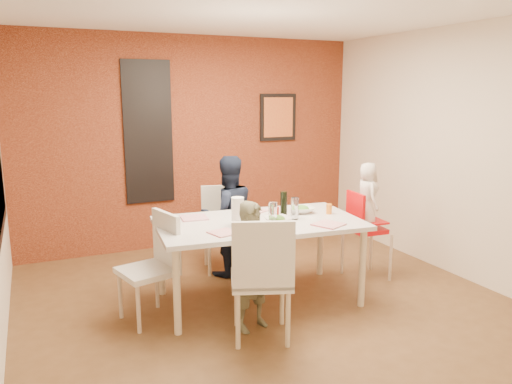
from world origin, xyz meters
name	(u,v)px	position (x,y,z in m)	size (l,w,h in m)	color
ground	(269,306)	(0.00, 0.00, 0.00)	(4.50, 4.50, 0.00)	brown
ceiling	(271,7)	(0.00, 0.00, 2.70)	(4.50, 4.50, 0.02)	white
wall_back	(194,142)	(0.00, 2.25, 1.35)	(4.50, 0.02, 2.70)	beige
wall_front	(469,226)	(0.00, -2.25, 1.35)	(4.50, 0.02, 2.70)	beige
wall_right	(457,153)	(2.25, 0.00, 1.35)	(0.02, 4.50, 2.70)	beige
brick_accent_wall	(195,142)	(0.00, 2.23, 1.35)	(4.50, 0.02, 2.70)	maroon
glassblock_strip	(148,132)	(-0.60, 2.21, 1.50)	(0.55, 0.03, 1.70)	silver
glassblock_surround	(148,133)	(-0.60, 2.21, 1.50)	(0.60, 0.03, 1.76)	black
art_print_frame	(278,117)	(1.20, 2.21, 1.65)	(0.54, 0.03, 0.64)	black
art_print_canvas	(278,117)	(1.20, 2.19, 1.65)	(0.44, 0.01, 0.54)	orange
dining_table	(259,228)	(-0.03, 0.17, 0.73)	(2.01, 1.25, 0.80)	silver
chair_near	(262,273)	(-0.35, -0.59, 0.58)	(0.62, 0.62, 1.04)	silver
chair_far	(222,223)	(-0.02, 1.20, 0.53)	(0.52, 0.52, 0.94)	silver
chair_left	(155,260)	(-1.02, 0.21, 0.53)	(0.54, 0.54, 0.96)	silver
high_chair	(364,227)	(1.25, 0.25, 0.58)	(0.43, 0.43, 0.96)	red
child_near	(253,266)	(-0.32, -0.34, 0.56)	(0.41, 0.27, 1.11)	brown
child_far	(228,216)	(-0.04, 0.96, 0.66)	(0.64, 0.50, 1.33)	black
toddler	(367,195)	(1.27, 0.24, 0.92)	(0.34, 0.22, 0.70)	silver
plate_near_left	(224,233)	(-0.48, -0.08, 0.80)	(0.22, 0.22, 0.01)	silver
plate_far_mid	(255,211)	(0.10, 0.53, 0.80)	(0.20, 0.20, 0.01)	silver
plate_near_right	(329,224)	(0.49, -0.23, 0.80)	(0.24, 0.24, 0.01)	white
plate_far_left	(194,218)	(-0.56, 0.52, 0.80)	(0.25, 0.25, 0.01)	white
salad_bowl_a	(277,220)	(0.09, 0.02, 0.83)	(0.24, 0.24, 0.06)	silver
salad_bowl_b	(302,210)	(0.51, 0.29, 0.83)	(0.24, 0.24, 0.06)	white
wine_bottle	(284,204)	(0.26, 0.21, 0.92)	(0.07, 0.07, 0.25)	black
wine_glass_a	(273,214)	(0.02, -0.02, 0.90)	(0.08, 0.08, 0.22)	white
wine_glass_b	(295,208)	(0.31, 0.09, 0.90)	(0.07, 0.07, 0.21)	white
paper_towel_roll	(238,211)	(-0.27, 0.12, 0.93)	(0.12, 0.12, 0.26)	white
condiment_red	(277,213)	(0.15, 0.14, 0.86)	(0.03, 0.03, 0.13)	red
condiment_green	(274,212)	(0.13, 0.18, 0.87)	(0.04, 0.04, 0.14)	#2D6E24
condiment_brown	(270,212)	(0.10, 0.20, 0.87)	(0.04, 0.04, 0.14)	brown
sippy_cup	(329,209)	(0.73, 0.13, 0.85)	(0.06, 0.06, 0.10)	orange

